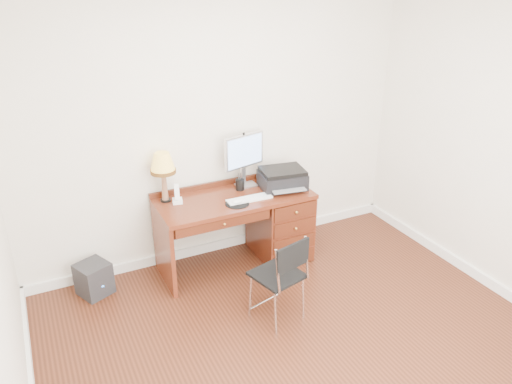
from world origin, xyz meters
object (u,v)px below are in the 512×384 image
desk (264,221)px  printer (282,178)px  monitor (245,154)px  equipment_box (94,279)px  leg_lamp (163,166)px  chair (281,272)px  phone (177,197)px

desk → printer: size_ratio=3.10×
monitor → equipment_box: bearing=169.0°
monitor → leg_lamp: size_ratio=1.10×
equipment_box → printer: bearing=-27.4°
desk → equipment_box: 1.72m
chair → equipment_box: (-1.35, 1.09, -0.33)m
desk → phone: 0.95m
monitor → leg_lamp: monitor is taller
desk → leg_lamp: leg_lamp is taller
leg_lamp → printer: bearing=-9.9°
monitor → phone: size_ratio=2.78×
desk → leg_lamp: (-0.94, 0.19, 0.69)m
printer → leg_lamp: size_ratio=1.01×
printer → chair: size_ratio=0.61×
monitor → chair: size_ratio=0.67×
printer → leg_lamp: bearing=179.0°
equipment_box → leg_lamp: bearing=-17.2°
printer → equipment_box: bearing=-174.3°
phone → chair: phone is taller
monitor → chair: 1.36m
monitor → printer: (0.31, -0.22, -0.24)m
phone → desk: bearing=6.7°
leg_lamp → phone: 0.32m
desk → monitor: bearing=118.6°
printer → equipment_box: 2.02m
desk → printer: (0.20, -0.01, 0.43)m
leg_lamp → desk: bearing=-11.3°
chair → equipment_box: 1.77m
printer → equipment_box: printer is taller
monitor → leg_lamp: 0.83m
equipment_box → chair: bearing=-63.1°
monitor → printer: 0.45m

